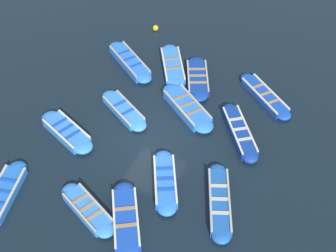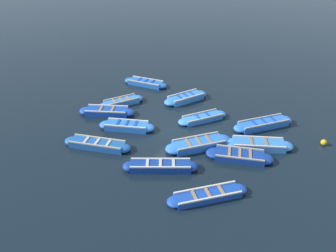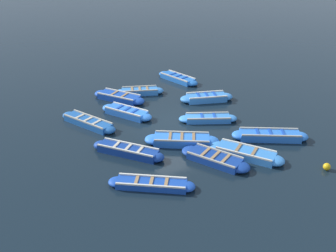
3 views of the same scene
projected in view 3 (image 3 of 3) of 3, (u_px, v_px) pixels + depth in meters
ground_plane at (169, 123)px, 22.03m from camera, size 120.00×120.00×0.00m
boat_near_quay at (127, 112)px, 22.85m from camera, size 2.23×3.35×0.45m
boat_broadside at (88, 122)px, 21.75m from camera, size 2.11×3.83×0.42m
boat_end_of_row at (178, 78)px, 27.97m from camera, size 1.57×3.59×0.40m
boat_stern_in at (208, 119)px, 22.22m from camera, size 3.24×2.35×0.37m
boat_inner_gap at (215, 159)px, 18.38m from camera, size 2.27×3.56×0.41m
boat_mid_row at (207, 98)px, 24.76m from camera, size 3.45×2.14×0.46m
boat_outer_left at (140, 91)px, 25.77m from camera, size 3.16×2.06×0.41m
boat_far_corner at (182, 140)px, 19.90m from camera, size 3.60×3.00×0.46m
boat_centre at (270, 136)px, 20.33m from camera, size 3.67×2.95×0.45m
boat_alongside at (128, 151)px, 18.97m from camera, size 2.72×3.47×0.45m
boat_bow_out at (246, 153)px, 18.82m from camera, size 2.64×3.68×0.41m
boat_tucked at (151, 184)px, 16.64m from camera, size 3.35×2.93×0.35m
boat_outer_right at (119, 97)px, 24.86m from camera, size 2.57×3.53×0.44m
buoy_orange_near at (327, 167)px, 17.79m from camera, size 0.33×0.33×0.33m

